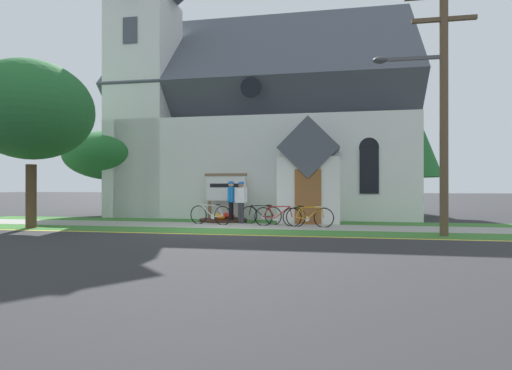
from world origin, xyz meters
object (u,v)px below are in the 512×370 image
at_px(bicycle_white, 211,214).
at_px(bicycle_red, 261,215).
at_px(verge_sapling, 31,111).
at_px(cyclist_in_green_jersey, 231,198).
at_px(bicycle_green, 309,217).
at_px(church_sign, 226,189).
at_px(roadside_conifer, 405,130).
at_px(yard_deciduous_tree, 115,156).
at_px(utility_pole, 440,91).
at_px(bicycle_yellow, 277,216).
at_px(cyclist_in_white_jersey, 241,199).

bearing_deg(bicycle_white, bicycle_red, 14.18).
bearing_deg(verge_sapling, cyclist_in_green_jersey, 26.25).
bearing_deg(verge_sapling, bicycle_green, 11.72).
relative_size(church_sign, roadside_conifer, 0.32).
distance_m(bicycle_white, yard_deciduous_tree, 7.99).
bearing_deg(utility_pole, bicycle_yellow, 158.40).
bearing_deg(bicycle_green, church_sign, 149.43).
xyz_separation_m(church_sign, yard_deciduous_tree, (-6.41, 2.35, 1.67)).
xyz_separation_m(bicycle_white, cyclist_in_white_jersey, (1.06, 0.58, 0.58)).
height_order(bicycle_red, yard_deciduous_tree, yard_deciduous_tree).
distance_m(cyclist_in_green_jersey, yard_deciduous_tree, 7.91).
distance_m(cyclist_in_white_jersey, utility_pole, 7.88).
bearing_deg(bicycle_white, verge_sapling, -158.25).
distance_m(utility_pole, yard_deciduous_tree, 15.40).
height_order(cyclist_in_white_jersey, roadside_conifer, roadside_conifer).
distance_m(bicycle_red, cyclist_in_white_jersey, 1.01).
bearing_deg(bicycle_green, bicycle_yellow, 172.55).
bearing_deg(cyclist_in_white_jersey, cyclist_in_green_jersey, 150.28).
bearing_deg(bicycle_yellow, church_sign, 141.06).
bearing_deg(verge_sapling, utility_pole, 0.57).
bearing_deg(yard_deciduous_tree, cyclist_in_white_jersey, -25.98).
bearing_deg(verge_sapling, roadside_conifer, 27.65).
distance_m(church_sign, cyclist_in_green_jersey, 1.14).
relative_size(bicycle_red, bicycle_white, 0.95).
bearing_deg(cyclist_in_white_jersey, utility_pole, -22.74).
relative_size(bicycle_white, bicycle_green, 1.03).
xyz_separation_m(roadside_conifer, yard_deciduous_tree, (-14.16, -0.69, -1.04)).
bearing_deg(roadside_conifer, bicycle_yellow, -136.34).
height_order(bicycle_green, utility_pole, utility_pole).
distance_m(bicycle_green, utility_pole, 5.81).
height_order(bicycle_white, yard_deciduous_tree, yard_deciduous_tree).
relative_size(utility_pole, verge_sapling, 1.31).
xyz_separation_m(bicycle_white, cyclist_in_green_jersey, (0.59, 0.84, 0.59)).
bearing_deg(bicycle_yellow, cyclist_in_green_jersey, 152.80).
distance_m(roadside_conifer, yard_deciduous_tree, 14.22).
xyz_separation_m(bicycle_yellow, bicycle_green, (1.17, -0.15, 0.00)).
xyz_separation_m(bicycle_red, roadside_conifer, (5.99, 4.37, 3.67)).
height_order(cyclist_in_green_jersey, verge_sapling, verge_sapling).
bearing_deg(church_sign, verge_sapling, -145.16).
xyz_separation_m(cyclist_in_white_jersey, verge_sapling, (-6.90, -2.90, 3.16)).
distance_m(bicycle_red, bicycle_green, 2.05).
height_order(cyclist_in_white_jersey, utility_pole, utility_pole).
height_order(bicycle_green, yard_deciduous_tree, yard_deciduous_tree).
bearing_deg(cyclist_in_white_jersey, bicycle_white, -151.60).
bearing_deg(bicycle_white, yard_deciduous_tree, 146.54).
bearing_deg(yard_deciduous_tree, verge_sapling, -85.95).
bearing_deg(bicycle_yellow, bicycle_red, 137.34).
relative_size(bicycle_red, utility_pole, 0.22).
relative_size(church_sign, bicycle_yellow, 1.13).
bearing_deg(bicycle_green, cyclist_in_green_jersey, 159.57).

